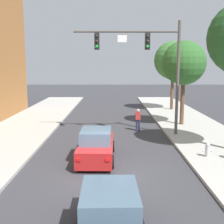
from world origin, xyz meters
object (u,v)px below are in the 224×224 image
object	(u,v)px
fire_hydrant	(206,150)
street_tree_third	(172,61)
car_lead_red	(95,146)
car_following_black	(109,218)
traffic_signal_mast	(147,57)
street_tree_second	(183,63)
pedestrian_crossing_road	(137,119)

from	to	relation	value
fire_hydrant	street_tree_third	bearing A→B (deg)	84.83
car_lead_red	street_tree_third	world-z (taller)	street_tree_third
fire_hydrant	street_tree_third	xyz separation A→B (m)	(1.46, 16.16, 4.77)
car_following_black	street_tree_third	size ratio (longest dim) A/B	0.60
fire_hydrant	car_lead_red	bearing A→B (deg)	-179.79
traffic_signal_mast	fire_hydrant	world-z (taller)	traffic_signal_mast
fire_hydrant	street_tree_second	xyz separation A→B (m)	(0.64, 8.26, 4.44)
traffic_signal_mast	fire_hydrant	size ratio (longest dim) A/B	10.42
car_following_black	street_tree_third	xyz separation A→B (m)	(6.43, 23.21, 4.56)
pedestrian_crossing_road	street_tree_third	xyz separation A→B (m)	(4.46, 9.67, 4.37)
traffic_signal_mast	pedestrian_crossing_road	distance (m)	4.74
street_tree_third	fire_hydrant	bearing A→B (deg)	-95.17
car_lead_red	pedestrian_crossing_road	world-z (taller)	pedestrian_crossing_road
pedestrian_crossing_road	street_tree_second	distance (m)	5.71
pedestrian_crossing_road	street_tree_third	distance (m)	11.51
car_lead_red	pedestrian_crossing_road	xyz separation A→B (m)	(2.72, 6.52, 0.19)
car_following_black	fire_hydrant	bearing A→B (deg)	54.83
fire_hydrant	street_tree_second	bearing A→B (deg)	85.55
fire_hydrant	street_tree_third	world-z (taller)	street_tree_third
car_following_black	fire_hydrant	distance (m)	8.63
car_lead_red	street_tree_second	bearing A→B (deg)	52.48
pedestrian_crossing_road	fire_hydrant	world-z (taller)	pedestrian_crossing_road
fire_hydrant	street_tree_second	distance (m)	9.40
traffic_signal_mast	street_tree_second	distance (m)	4.61
pedestrian_crossing_road	street_tree_second	xyz separation A→B (m)	(3.64, 1.76, 4.04)
traffic_signal_mast	car_following_black	distance (m)	13.08
street_tree_third	street_tree_second	bearing A→B (deg)	-95.91
traffic_signal_mast	street_tree_third	bearing A→B (deg)	70.48
car_lead_red	fire_hydrant	distance (m)	5.72
street_tree_second	street_tree_third	distance (m)	7.96
car_lead_red	fire_hydrant	bearing A→B (deg)	0.21
car_lead_red	car_following_black	bearing A→B (deg)	-83.94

